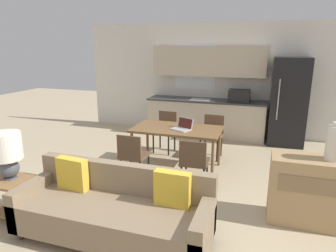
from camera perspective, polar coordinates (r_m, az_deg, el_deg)
ground_plane at (r=3.77m, az=-6.70°, el=-20.09°), size 20.00×20.00×0.00m
wall_back at (r=7.57m, az=7.86°, el=8.83°), size 6.40×0.07×2.70m
kitchen_counter at (r=7.34m, az=7.45°, el=4.63°), size 2.84×0.65×2.15m
refrigerator at (r=7.12m, az=21.94°, el=4.31°), size 0.76×0.74×1.93m
dining_table at (r=5.30m, az=1.70°, el=-1.08°), size 1.54×0.84×0.75m
couch at (r=3.62m, az=-10.01°, el=-15.46°), size 2.23×0.80×0.85m
side_table at (r=4.39m, az=-27.82°, el=-11.04°), size 0.46×0.46×0.53m
table_lamp at (r=4.22m, az=-28.36°, el=-4.28°), size 0.37×0.37×0.60m
credenza at (r=4.16m, az=25.15°, el=-11.09°), size 0.92×0.46×0.86m
vase at (r=3.99m, az=29.24°, el=-2.79°), size 0.19×0.19×0.45m
dining_chair_near_right at (r=4.55m, az=4.98°, el=-6.65°), size 0.44×0.44×0.83m
dining_chair_far_left at (r=6.24m, az=-0.50°, el=-0.52°), size 0.45×0.45×0.83m
dining_chair_near_left at (r=4.82m, az=-6.70°, el=-5.40°), size 0.43×0.43×0.83m
dining_chair_far_right at (r=5.98m, az=8.40°, el=-1.39°), size 0.45×0.45×0.83m
laptop at (r=5.20m, az=2.83°, el=-0.10°), size 0.40×0.37×0.20m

